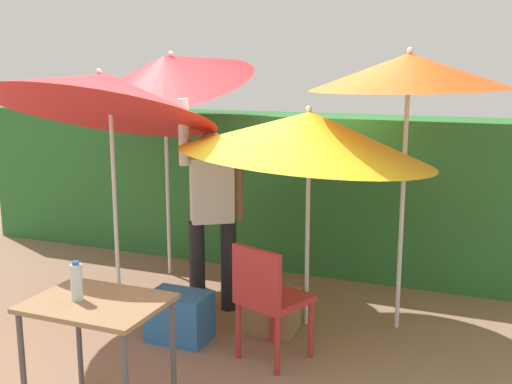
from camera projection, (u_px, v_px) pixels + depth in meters
name	position (u px, v px, depth m)	size (l,w,h in m)	color
ground_plane	(242.00, 327.00, 5.17)	(24.00, 24.00, 0.00)	#937056
hedge_row	(309.00, 191.00, 6.65)	(8.00, 0.70, 1.64)	#2D7033
umbrella_rainbow	(168.00, 70.00, 6.07)	(1.74, 1.70, 2.55)	silver
umbrella_orange	(309.00, 134.00, 4.94)	(2.09, 2.08, 1.90)	silver
umbrella_yellow	(409.00, 72.00, 4.75)	(1.56, 1.56, 2.29)	silver
umbrella_navy	(105.00, 94.00, 5.06)	(1.91, 1.92, 2.37)	silver
person_vendor	(212.00, 208.00, 5.35)	(0.51, 0.38, 1.88)	black
chair_plastic	(268.00, 295.00, 4.48)	(0.57, 0.57, 0.89)	#B72D2D
cooler_box	(179.00, 316.00, 4.90)	(0.48, 0.33, 0.39)	#2D6BB7
crate_cardboard	(270.00, 310.00, 5.08)	(0.43, 0.31, 0.36)	#9E7A4C
folding_table	(98.00, 316.00, 3.70)	(0.80, 0.60, 0.77)	#4C4C51
bottle_water	(76.00, 282.00, 3.68)	(0.07, 0.07, 0.24)	silver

